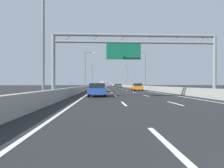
# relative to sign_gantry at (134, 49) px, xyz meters

# --- Properties ---
(ground_plane) EXTENTS (260.00, 260.00, 0.00)m
(ground_plane) POSITION_rel_sign_gantry_xyz_m (0.16, 81.74, -4.85)
(ground_plane) COLOR #262628
(lane_dash_left_0) EXTENTS (0.16, 3.00, 0.01)m
(lane_dash_left_0) POSITION_rel_sign_gantry_xyz_m (-1.64, -14.76, -4.84)
(lane_dash_left_0) COLOR white
(lane_dash_left_0) RESTS_ON ground_plane
(lane_dash_left_1) EXTENTS (0.16, 3.00, 0.01)m
(lane_dash_left_1) POSITION_rel_sign_gantry_xyz_m (-1.64, -5.76, -4.84)
(lane_dash_left_1) COLOR white
(lane_dash_left_1) RESTS_ON ground_plane
(lane_dash_left_2) EXTENTS (0.16, 3.00, 0.01)m
(lane_dash_left_2) POSITION_rel_sign_gantry_xyz_m (-1.64, 3.24, -4.84)
(lane_dash_left_2) COLOR white
(lane_dash_left_2) RESTS_ON ground_plane
(lane_dash_left_3) EXTENTS (0.16, 3.00, 0.01)m
(lane_dash_left_3) POSITION_rel_sign_gantry_xyz_m (-1.64, 12.24, -4.84)
(lane_dash_left_3) COLOR white
(lane_dash_left_3) RESTS_ON ground_plane
(lane_dash_left_4) EXTENTS (0.16, 3.00, 0.01)m
(lane_dash_left_4) POSITION_rel_sign_gantry_xyz_m (-1.64, 21.24, -4.84)
(lane_dash_left_4) COLOR white
(lane_dash_left_4) RESTS_ON ground_plane
(lane_dash_left_5) EXTENTS (0.16, 3.00, 0.01)m
(lane_dash_left_5) POSITION_rel_sign_gantry_xyz_m (-1.64, 30.24, -4.84)
(lane_dash_left_5) COLOR white
(lane_dash_left_5) RESTS_ON ground_plane
(lane_dash_left_6) EXTENTS (0.16, 3.00, 0.01)m
(lane_dash_left_6) POSITION_rel_sign_gantry_xyz_m (-1.64, 39.24, -4.84)
(lane_dash_left_6) COLOR white
(lane_dash_left_6) RESTS_ON ground_plane
(lane_dash_left_7) EXTENTS (0.16, 3.00, 0.01)m
(lane_dash_left_7) POSITION_rel_sign_gantry_xyz_m (-1.64, 48.24, -4.84)
(lane_dash_left_7) COLOR white
(lane_dash_left_7) RESTS_ON ground_plane
(lane_dash_left_8) EXTENTS (0.16, 3.00, 0.01)m
(lane_dash_left_8) POSITION_rel_sign_gantry_xyz_m (-1.64, 57.24, -4.84)
(lane_dash_left_8) COLOR white
(lane_dash_left_8) RESTS_ON ground_plane
(lane_dash_left_9) EXTENTS (0.16, 3.00, 0.01)m
(lane_dash_left_9) POSITION_rel_sign_gantry_xyz_m (-1.64, 66.24, -4.84)
(lane_dash_left_9) COLOR white
(lane_dash_left_9) RESTS_ON ground_plane
(lane_dash_left_10) EXTENTS (0.16, 3.00, 0.01)m
(lane_dash_left_10) POSITION_rel_sign_gantry_xyz_m (-1.64, 75.24, -4.84)
(lane_dash_left_10) COLOR white
(lane_dash_left_10) RESTS_ON ground_plane
(lane_dash_left_11) EXTENTS (0.16, 3.00, 0.01)m
(lane_dash_left_11) POSITION_rel_sign_gantry_xyz_m (-1.64, 84.24, -4.84)
(lane_dash_left_11) COLOR white
(lane_dash_left_11) RESTS_ON ground_plane
(lane_dash_left_12) EXTENTS (0.16, 3.00, 0.01)m
(lane_dash_left_12) POSITION_rel_sign_gantry_xyz_m (-1.64, 93.24, -4.84)
(lane_dash_left_12) COLOR white
(lane_dash_left_12) RESTS_ON ground_plane
(lane_dash_left_13) EXTENTS (0.16, 3.00, 0.01)m
(lane_dash_left_13) POSITION_rel_sign_gantry_xyz_m (-1.64, 102.24, -4.84)
(lane_dash_left_13) COLOR white
(lane_dash_left_13) RESTS_ON ground_plane
(lane_dash_left_14) EXTENTS (0.16, 3.00, 0.01)m
(lane_dash_left_14) POSITION_rel_sign_gantry_xyz_m (-1.64, 111.24, -4.84)
(lane_dash_left_14) COLOR white
(lane_dash_left_14) RESTS_ON ground_plane
(lane_dash_left_15) EXTENTS (0.16, 3.00, 0.01)m
(lane_dash_left_15) POSITION_rel_sign_gantry_xyz_m (-1.64, 120.24, -4.84)
(lane_dash_left_15) COLOR white
(lane_dash_left_15) RESTS_ON ground_plane
(lane_dash_left_16) EXTENTS (0.16, 3.00, 0.01)m
(lane_dash_left_16) POSITION_rel_sign_gantry_xyz_m (-1.64, 129.24, -4.84)
(lane_dash_left_16) COLOR white
(lane_dash_left_16) RESTS_ON ground_plane
(lane_dash_left_17) EXTENTS (0.16, 3.00, 0.01)m
(lane_dash_left_17) POSITION_rel_sign_gantry_xyz_m (-1.64, 138.24, -4.84)
(lane_dash_left_17) COLOR white
(lane_dash_left_17) RESTS_ON ground_plane
(lane_dash_right_1) EXTENTS (0.16, 3.00, 0.01)m
(lane_dash_right_1) POSITION_rel_sign_gantry_xyz_m (1.96, -5.76, -4.84)
(lane_dash_right_1) COLOR white
(lane_dash_right_1) RESTS_ON ground_plane
(lane_dash_right_2) EXTENTS (0.16, 3.00, 0.01)m
(lane_dash_right_2) POSITION_rel_sign_gantry_xyz_m (1.96, 3.24, -4.84)
(lane_dash_right_2) COLOR white
(lane_dash_right_2) RESTS_ON ground_plane
(lane_dash_right_3) EXTENTS (0.16, 3.00, 0.01)m
(lane_dash_right_3) POSITION_rel_sign_gantry_xyz_m (1.96, 12.24, -4.84)
(lane_dash_right_3) COLOR white
(lane_dash_right_3) RESTS_ON ground_plane
(lane_dash_right_4) EXTENTS (0.16, 3.00, 0.01)m
(lane_dash_right_4) POSITION_rel_sign_gantry_xyz_m (1.96, 21.24, -4.84)
(lane_dash_right_4) COLOR white
(lane_dash_right_4) RESTS_ON ground_plane
(lane_dash_right_5) EXTENTS (0.16, 3.00, 0.01)m
(lane_dash_right_5) POSITION_rel_sign_gantry_xyz_m (1.96, 30.24, -4.84)
(lane_dash_right_5) COLOR white
(lane_dash_right_5) RESTS_ON ground_plane
(lane_dash_right_6) EXTENTS (0.16, 3.00, 0.01)m
(lane_dash_right_6) POSITION_rel_sign_gantry_xyz_m (1.96, 39.24, -4.84)
(lane_dash_right_6) COLOR white
(lane_dash_right_6) RESTS_ON ground_plane
(lane_dash_right_7) EXTENTS (0.16, 3.00, 0.01)m
(lane_dash_right_7) POSITION_rel_sign_gantry_xyz_m (1.96, 48.24, -4.84)
(lane_dash_right_7) COLOR white
(lane_dash_right_7) RESTS_ON ground_plane
(lane_dash_right_8) EXTENTS (0.16, 3.00, 0.01)m
(lane_dash_right_8) POSITION_rel_sign_gantry_xyz_m (1.96, 57.24, -4.84)
(lane_dash_right_8) COLOR white
(lane_dash_right_8) RESTS_ON ground_plane
(lane_dash_right_9) EXTENTS (0.16, 3.00, 0.01)m
(lane_dash_right_9) POSITION_rel_sign_gantry_xyz_m (1.96, 66.24, -4.84)
(lane_dash_right_9) COLOR white
(lane_dash_right_9) RESTS_ON ground_plane
(lane_dash_right_10) EXTENTS (0.16, 3.00, 0.01)m
(lane_dash_right_10) POSITION_rel_sign_gantry_xyz_m (1.96, 75.24, -4.84)
(lane_dash_right_10) COLOR white
(lane_dash_right_10) RESTS_ON ground_plane
(lane_dash_right_11) EXTENTS (0.16, 3.00, 0.01)m
(lane_dash_right_11) POSITION_rel_sign_gantry_xyz_m (1.96, 84.24, -4.84)
(lane_dash_right_11) COLOR white
(lane_dash_right_11) RESTS_ON ground_plane
(lane_dash_right_12) EXTENTS (0.16, 3.00, 0.01)m
(lane_dash_right_12) POSITION_rel_sign_gantry_xyz_m (1.96, 93.24, -4.84)
(lane_dash_right_12) COLOR white
(lane_dash_right_12) RESTS_ON ground_plane
(lane_dash_right_13) EXTENTS (0.16, 3.00, 0.01)m
(lane_dash_right_13) POSITION_rel_sign_gantry_xyz_m (1.96, 102.24, -4.84)
(lane_dash_right_13) COLOR white
(lane_dash_right_13) RESTS_ON ground_plane
(lane_dash_right_14) EXTENTS (0.16, 3.00, 0.01)m
(lane_dash_right_14) POSITION_rel_sign_gantry_xyz_m (1.96, 111.24, -4.84)
(lane_dash_right_14) COLOR white
(lane_dash_right_14) RESTS_ON ground_plane
(lane_dash_right_15) EXTENTS (0.16, 3.00, 0.01)m
(lane_dash_right_15) POSITION_rel_sign_gantry_xyz_m (1.96, 120.24, -4.84)
(lane_dash_right_15) COLOR white
(lane_dash_right_15) RESTS_ON ground_plane
(lane_dash_right_16) EXTENTS (0.16, 3.00, 0.01)m
(lane_dash_right_16) POSITION_rel_sign_gantry_xyz_m (1.96, 129.24, -4.84)
(lane_dash_right_16) COLOR white
(lane_dash_right_16) RESTS_ON ground_plane
(lane_dash_right_17) EXTENTS (0.16, 3.00, 0.01)m
(lane_dash_right_17) POSITION_rel_sign_gantry_xyz_m (1.96, 138.24, -4.84)
(lane_dash_right_17) COLOR white
(lane_dash_right_17) RESTS_ON ground_plane
(edge_line_left) EXTENTS (0.16, 176.00, 0.01)m
(edge_line_left) POSITION_rel_sign_gantry_xyz_m (-5.09, 69.74, -4.84)
(edge_line_left) COLOR white
(edge_line_left) RESTS_ON ground_plane
(edge_line_right) EXTENTS (0.16, 176.00, 0.01)m
(edge_line_right) POSITION_rel_sign_gantry_xyz_m (5.41, 69.74, -4.84)
(edge_line_right) COLOR white
(edge_line_right) RESTS_ON ground_plane
(barrier_left) EXTENTS (0.45, 220.00, 0.95)m
(barrier_left) POSITION_rel_sign_gantry_xyz_m (-6.74, 91.74, -4.37)
(barrier_left) COLOR #9E9E99
(barrier_left) RESTS_ON ground_plane
(barrier_right) EXTENTS (0.45, 220.00, 0.95)m
(barrier_right) POSITION_rel_sign_gantry_xyz_m (7.06, 91.74, -4.37)
(barrier_right) COLOR #9E9E99
(barrier_right) RESTS_ON ground_plane
(sign_gantry) EXTENTS (16.44, 0.36, 6.36)m
(sign_gantry) POSITION_rel_sign_gantry_xyz_m (0.00, 0.00, 0.00)
(sign_gantry) COLOR gray
(sign_gantry) RESTS_ON ground_plane
(streetlamp_left_near) EXTENTS (2.58, 0.28, 9.50)m
(streetlamp_left_near) POSITION_rel_sign_gantry_xyz_m (-7.31, -4.40, 0.55)
(streetlamp_left_near) COLOR slate
(streetlamp_left_near) RESTS_ON ground_plane
(streetlamp_left_mid) EXTENTS (2.58, 0.28, 9.50)m
(streetlamp_left_mid) POSITION_rel_sign_gantry_xyz_m (-7.31, 30.54, 0.55)
(streetlamp_left_mid) COLOR slate
(streetlamp_left_mid) RESTS_ON ground_plane
(streetlamp_right_mid) EXTENTS (2.58, 0.28, 9.50)m
(streetlamp_right_mid) POSITION_rel_sign_gantry_xyz_m (7.62, 30.54, 0.55)
(streetlamp_right_mid) COLOR slate
(streetlamp_right_mid) RESTS_ON ground_plane
(streetlamp_left_far) EXTENTS (2.58, 0.28, 9.50)m
(streetlamp_left_far) POSITION_rel_sign_gantry_xyz_m (-7.31, 65.48, 0.55)
(streetlamp_left_far) COLOR slate
(streetlamp_left_far) RESTS_ON ground_plane
(streetlamp_right_far) EXTENTS (2.58, 0.28, 9.50)m
(streetlamp_right_far) POSITION_rel_sign_gantry_xyz_m (7.62, 65.48, 0.55)
(streetlamp_right_far) COLOR slate
(streetlamp_right_far) RESTS_ON ground_plane
(orange_car) EXTENTS (1.77, 4.25, 1.49)m
(orange_car) POSITION_rel_sign_gantry_xyz_m (3.92, 20.18, -4.10)
(orange_car) COLOR orange
(orange_car) RESTS_ON ground_plane
(green_car) EXTENTS (1.73, 4.57, 1.40)m
(green_car) POSITION_rel_sign_gantry_xyz_m (3.97, 62.80, -4.12)
(green_car) COLOR #1E7A38
(green_car) RESTS_ON ground_plane
(silver_car) EXTENTS (1.86, 4.12, 1.50)m
(silver_car) POSITION_rel_sign_gantry_xyz_m (-3.42, 44.74, -4.09)
(silver_car) COLOR #A8ADB2
(silver_car) RESTS_ON ground_plane
(white_car) EXTENTS (1.87, 4.31, 1.41)m
(white_car) POSITION_rel_sign_gantry_xyz_m (-0.06, 106.78, -4.12)
(white_car) COLOR silver
(white_car) RESTS_ON ground_plane
(red_car) EXTENTS (1.76, 4.46, 1.46)m
(red_car) POSITION_rel_sign_gantry_xyz_m (3.95, 84.21, -4.10)
(red_car) COLOR red
(red_car) RESTS_ON ground_plane
(blue_car) EXTENTS (1.89, 4.40, 1.46)m
(blue_car) POSITION_rel_sign_gantry_xyz_m (-3.69, 2.47, -4.10)
(blue_car) COLOR #2347AD
(blue_car) RESTS_ON ground_plane
(yellow_car) EXTENTS (1.80, 4.29, 1.53)m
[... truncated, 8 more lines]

